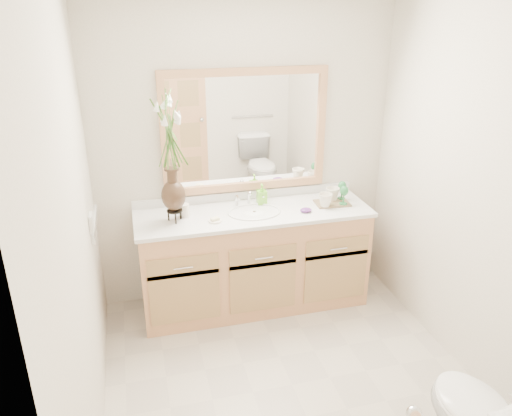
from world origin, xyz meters
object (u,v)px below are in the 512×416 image
object	(u,v)px
flower_vase	(170,145)
tumbler	(184,210)
soap_bottle	(262,195)
tray	(332,203)

from	to	relation	value
flower_vase	tumbler	world-z (taller)	flower_vase
flower_vase	soap_bottle	world-z (taller)	flower_vase
flower_vase	soap_bottle	xyz separation A→B (m)	(0.72, 0.17, -0.51)
tumbler	flower_vase	bearing A→B (deg)	-139.47
tumbler	tray	bearing A→B (deg)	-2.29
flower_vase	soap_bottle	bearing A→B (deg)	13.36
tumbler	soap_bottle	distance (m)	0.65
soap_bottle	tray	bearing A→B (deg)	-14.83
tray	soap_bottle	bearing A→B (deg)	168.55
soap_bottle	flower_vase	bearing A→B (deg)	-166.16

